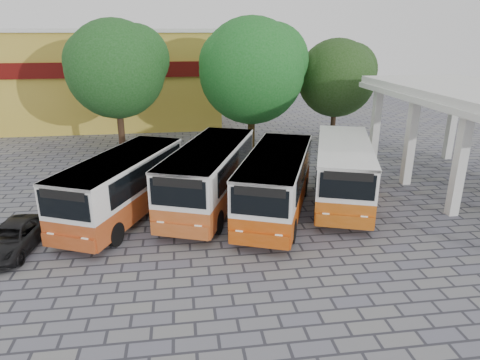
{
  "coord_description": "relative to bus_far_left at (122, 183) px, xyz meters",
  "views": [
    {
      "loc": [
        -4.53,
        -14.98,
        8.13
      ],
      "look_at": [
        -1.87,
        3.8,
        1.5
      ],
      "focal_mm": 32.0,
      "sensor_mm": 36.0,
      "label": 1
    }
  ],
  "objects": [
    {
      "name": "ground",
      "position": [
        7.23,
        -3.65,
        -1.66
      ],
      "size": [
        90.0,
        90.0,
        0.0
      ],
      "primitive_type": "plane",
      "color": "slate",
      "rests_on": "ground"
    },
    {
      "name": "shophouse_block",
      "position": [
        -3.77,
        22.34,
        2.5
      ],
      "size": [
        20.4,
        10.4,
        8.3
      ],
      "color": "gold",
      "rests_on": "ground"
    },
    {
      "name": "bus_far_left",
      "position": [
        0.0,
        0.0,
        0.0
      ],
      "size": [
        5.43,
        8.54,
        2.87
      ],
      "rotation": [
        0.0,
        0.0,
        -0.42
      ],
      "color": "#A74118",
      "rests_on": "ground"
    },
    {
      "name": "bus_centre_left",
      "position": [
        3.97,
        0.65,
        0.08
      ],
      "size": [
        5.34,
        8.94,
        3.02
      ],
      "rotation": [
        0.0,
        0.0,
        -0.36
      ],
      "color": "#B5521E",
      "rests_on": "ground"
    },
    {
      "name": "bus_centre_right",
      "position": [
        6.91,
        -0.65,
        0.03
      ],
      "size": [
        5.23,
        8.66,
        2.92
      ],
      "rotation": [
        0.0,
        0.0,
        -0.37
      ],
      "color": "#B5440A",
      "rests_on": "ground"
    },
    {
      "name": "bus_far_right",
      "position": [
        10.56,
        0.56,
        0.06
      ],
      "size": [
        5.04,
        8.78,
        2.97
      ],
      "rotation": [
        0.0,
        0.0,
        -0.33
      ],
      "color": "#B2510E",
      "rests_on": "ground"
    },
    {
      "name": "tree_left",
      "position": [
        -1.3,
        11.44,
        4.28
      ],
      "size": [
        6.83,
        6.5,
        8.98
      ],
      "color": "#462D1D",
      "rests_on": "ground"
    },
    {
      "name": "tree_middle",
      "position": [
        7.82,
        11.13,
        4.1
      ],
      "size": [
        7.6,
        7.24,
        9.14
      ],
      "color": "#433115",
      "rests_on": "ground"
    },
    {
      "name": "tree_right",
      "position": [
        14.4,
        12.48,
        3.35
      ],
      "size": [
        6.01,
        5.72,
        7.68
      ],
      "color": "#2E2013",
      "rests_on": "ground"
    },
    {
      "name": "parked_car",
      "position": [
        -3.97,
        -2.67,
        -1.12
      ],
      "size": [
        2.37,
        4.14,
        1.09
      ],
      "primitive_type": "imported",
      "rotation": [
        0.0,
        0.0,
        -0.15
      ],
      "color": "black",
      "rests_on": "ground"
    }
  ]
}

